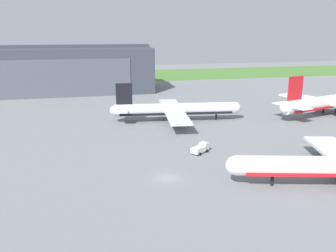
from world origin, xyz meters
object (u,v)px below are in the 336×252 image
airliner_far_right (176,110)px  stair_truck (200,148)px  maintenance_hangar (50,70)px  airliner_far_left (334,102)px

airliner_far_right → stair_truck: (-2.01, -28.61, -2.44)m
maintenance_hangar → airliner_far_right: size_ratio=2.24×
airliner_far_left → airliner_far_right: 50.96m
maintenance_hangar → airliner_far_left: 111.58m
airliner_far_right → stair_truck: airliner_far_right is taller
maintenance_hangar → airliner_far_right: (39.19, -63.00, -6.08)m
airliner_far_left → airliner_far_right: airliner_far_left is taller
maintenance_hangar → airliner_far_left: size_ratio=1.89×
airliner_far_left → airliner_far_right: (-50.88, 2.62, -0.60)m
airliner_far_right → stair_truck: size_ratio=8.20×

